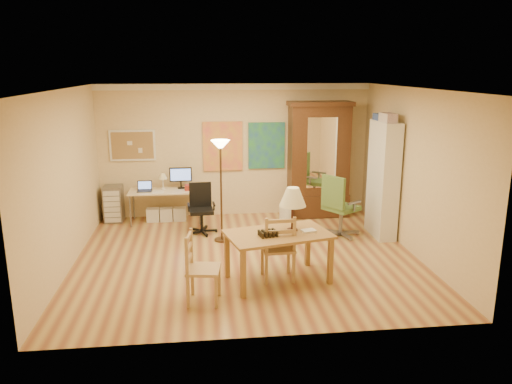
{
  "coord_description": "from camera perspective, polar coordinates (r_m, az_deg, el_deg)",
  "views": [
    {
      "loc": [
        -0.72,
        -7.61,
        3.01
      ],
      "look_at": [
        0.18,
        0.3,
        1.02
      ],
      "focal_mm": 35.0,
      "sensor_mm": 36.0,
      "label": 1
    }
  ],
  "objects": [
    {
      "name": "bookshelf",
      "position": [
        9.27,
        14.31,
        1.35
      ],
      "size": [
        0.31,
        0.84,
        2.09
      ],
      "color": "white",
      "rests_on": "floor"
    },
    {
      "name": "office_chair_black",
      "position": [
        9.37,
        -6.24,
        -3.18
      ],
      "size": [
        0.57,
        0.57,
        0.93
      ],
      "color": "black",
      "rests_on": "floor"
    },
    {
      "name": "art_panel_right",
      "position": [
        10.3,
        1.22,
        5.33
      ],
      "size": [
        0.75,
        0.04,
        0.95
      ],
      "primitive_type": "cube",
      "color": "#245A93",
      "rests_on": "floor"
    },
    {
      "name": "office_chair_green",
      "position": [
        9.24,
        9.5,
        -3.16
      ],
      "size": [
        0.73,
        0.73,
        1.15
      ],
      "color": "slate",
      "rests_on": "floor"
    },
    {
      "name": "dining_table",
      "position": [
        7.12,
        3.17,
        -3.55
      ],
      "size": [
        1.61,
        1.18,
        1.36
      ],
      "color": "olive",
      "rests_on": "floor"
    },
    {
      "name": "floor",
      "position": [
        8.22,
        -1.03,
        -7.44
      ],
      "size": [
        5.5,
        5.5,
        0.0
      ],
      "primitive_type": "plane",
      "color": "brown",
      "rests_on": "ground"
    },
    {
      "name": "corkboard",
      "position": [
        10.28,
        -13.93,
        5.19
      ],
      "size": [
        0.9,
        0.04,
        0.62
      ],
      "primitive_type": "cube",
      "color": "#9B7F49",
      "rests_on": "floor"
    },
    {
      "name": "computer_desk",
      "position": [
        10.13,
        -10.12,
        -1.15
      ],
      "size": [
        1.42,
        0.62,
        1.07
      ],
      "color": "beige",
      "rests_on": "floor"
    },
    {
      "name": "ladder_chair_left",
      "position": [
        6.62,
        -6.3,
        -8.84
      ],
      "size": [
        0.48,
        0.5,
        0.95
      ],
      "color": "#A08349",
      "rests_on": "floor"
    },
    {
      "name": "crown_molding",
      "position": [
        10.11,
        -2.48,
        11.94
      ],
      "size": [
        5.5,
        0.08,
        0.12
      ],
      "primitive_type": "cube",
      "color": "white",
      "rests_on": "floor"
    },
    {
      "name": "art_panel_left",
      "position": [
        10.21,
        -3.81,
        5.23
      ],
      "size": [
        0.8,
        0.04,
        1.0
      ],
      "primitive_type": "cube",
      "color": "yellow",
      "rests_on": "floor"
    },
    {
      "name": "armoire",
      "position": [
        10.34,
        7.11,
        2.87
      ],
      "size": [
        1.28,
        0.61,
        2.36
      ],
      "color": "#371E0F",
      "rests_on": "floor"
    },
    {
      "name": "ladder_chair_back",
      "position": [
        7.23,
        2.56,
        -6.59
      ],
      "size": [
        0.47,
        0.45,
        0.99
      ],
      "color": "#A08349",
      "rests_on": "floor"
    },
    {
      "name": "wastebin",
      "position": [
        10.0,
        3.51,
        -2.4
      ],
      "size": [
        0.29,
        0.29,
        0.37
      ],
      "primitive_type": "cylinder",
      "color": "silver",
      "rests_on": "floor"
    },
    {
      "name": "drawer_cart",
      "position": [
        10.38,
        -15.96,
        -1.29
      ],
      "size": [
        0.36,
        0.43,
        0.72
      ],
      "color": "slate",
      "rests_on": "floor"
    },
    {
      "name": "torchiere_lamp",
      "position": [
        8.62,
        -4.07,
        3.58
      ],
      "size": [
        0.33,
        0.33,
        1.81
      ],
      "color": "#3F2A19",
      "rests_on": "floor"
    }
  ]
}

